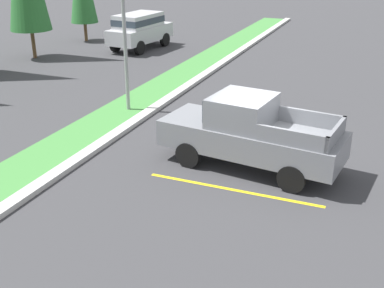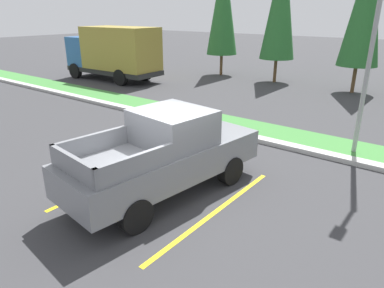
{
  "view_description": "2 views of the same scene",
  "coord_description": "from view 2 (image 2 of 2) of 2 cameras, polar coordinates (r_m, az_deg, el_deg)",
  "views": [
    {
      "loc": [
        -12.65,
        -3.13,
        6.13
      ],
      "look_at": [
        -0.87,
        1.7,
        0.74
      ],
      "focal_mm": 45.38,
      "sensor_mm": 36.0,
      "label": 1
    },
    {
      "loc": [
        5.23,
        -5.73,
        4.33
      ],
      "look_at": [
        0.1,
        0.92,
        1.15
      ],
      "focal_mm": 32.96,
      "sensor_mm": 36.0,
      "label": 2
    }
  ],
  "objects": [
    {
      "name": "cargo_truck_distant",
      "position": [
        24.17,
        -12.55,
        14.38
      ],
      "size": [
        6.87,
        2.67,
        3.4
      ],
      "color": "black",
      "rests_on": "ground"
    },
    {
      "name": "parking_line_near",
      "position": [
        10.09,
        -10.94,
        -5.04
      ],
      "size": [
        0.12,
        4.8,
        0.01
      ],
      "primitive_type": "cube",
      "color": "yellow",
      "rests_on": "ground"
    },
    {
      "name": "parking_line_far",
      "position": [
        8.26,
        3.86,
        -10.87
      ],
      "size": [
        0.12,
        4.8,
        0.01
      ],
      "primitive_type": "cube",
      "color": "yellow",
      "rests_on": "ground"
    },
    {
      "name": "cypress_tree_center",
      "position": [
        21.69,
        26.45,
        20.2
      ],
      "size": [
        2.15,
        2.15,
        8.28
      ],
      "color": "brown",
      "rests_on": "ground"
    },
    {
      "name": "cypress_tree_leftmost",
      "position": [
        25.65,
        5.03,
        21.69
      ],
      "size": [
        2.11,
        2.11,
        8.12
      ],
      "color": "brown",
      "rests_on": "ground"
    },
    {
      "name": "ground_plane",
      "position": [
        8.88,
        -4.18,
        -8.49
      ],
      "size": [
        120.0,
        120.0,
        0.0
      ],
      "primitive_type": "plane",
      "color": "#38383A"
    },
    {
      "name": "grass_median",
      "position": [
        13.62,
        13.1,
        1.8
      ],
      "size": [
        56.0,
        1.8,
        0.06
      ],
      "primitive_type": "cube",
      "color": "#42843D",
      "rests_on": "ground"
    },
    {
      "name": "pickup_truck_main",
      "position": [
        8.68,
        -4.26,
        -1.59
      ],
      "size": [
        2.54,
        5.42,
        2.1
      ],
      "color": "black",
      "rests_on": "ground"
    },
    {
      "name": "street_light",
      "position": [
        11.71,
        27.16,
        15.23
      ],
      "size": [
        0.24,
        1.49,
        6.21
      ],
      "color": "gray",
      "rests_on": "ground"
    },
    {
      "name": "cypress_tree_left_inner",
      "position": [
        23.46,
        14.18,
        21.47
      ],
      "size": [
        2.15,
        2.15,
        8.25
      ],
      "color": "brown",
      "rests_on": "ground"
    },
    {
      "name": "curb_strip",
      "position": [
        12.67,
        10.99,
        0.73
      ],
      "size": [
        56.0,
        0.4,
        0.15
      ],
      "primitive_type": "cube",
      "color": "#B2B2AD",
      "rests_on": "ground"
    }
  ]
}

